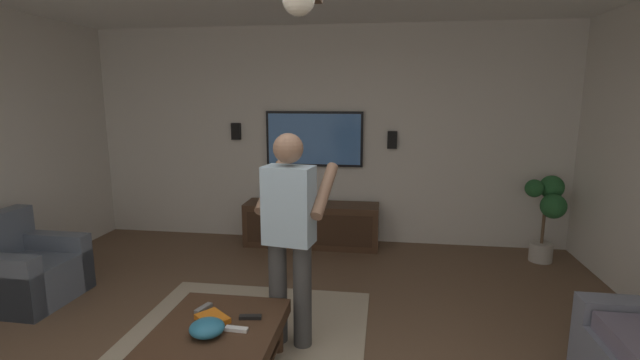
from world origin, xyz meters
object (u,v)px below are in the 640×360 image
armchair (23,272)px  remote_black (250,317)px  bowl (207,328)px  vase_round (296,194)px  wall_speaker_left (392,140)px  person_standing (290,228)px  book (212,319)px  remote_white (236,329)px  potted_plant_tall (547,208)px  media_console (311,225)px  wall_speaker_right (236,131)px  coffee_table (216,343)px  remote_grey (203,308)px  tv (314,139)px

armchair → remote_black: 2.56m
bowl → vase_round: 2.99m
vase_round → wall_speaker_left: bearing=-79.0°
person_standing → book: bearing=146.6°
person_standing → vase_round: 2.38m
person_standing → remote_white: size_ratio=10.93×
armchair → vase_round: size_ratio=3.77×
potted_plant_tall → wall_speaker_left: (0.41, 1.77, 0.72)m
remote_white → person_standing: bearing=-109.9°
media_console → wall_speaker_right: 1.58m
wall_speaker_left → coffee_table: bearing=159.7°
remote_black → person_standing: bearing=-125.1°
remote_black → wall_speaker_left: 3.26m
armchair → remote_white: (-0.94, -2.40, 0.13)m
armchair → bowl: armchair is taller
bowl → remote_grey: 0.36m
tv → remote_black: tv is taller
book → vase_round: vase_round is taller
remote_white → remote_black: 0.17m
coffee_table → bowl: bearing=167.0°
remote_grey → potted_plant_tall: bearing=-32.7°
armchair → tv: (2.18, -2.41, 1.07)m
armchair → remote_grey: armchair is taller
armchair → book: bearing=-19.6°
bowl → vase_round: vase_round is taller
vase_round → wall_speaker_left: (0.23, -1.20, 0.69)m
wall_speaker_left → remote_grey: bearing=155.2°
tv → wall_speaker_right: bearing=-90.7°
potted_plant_tall → wall_speaker_left: wall_speaker_left is taller
armchair → person_standing: bearing=-6.5°
armchair → potted_plant_tall: (1.79, -5.18, 0.35)m
armchair → media_console: 3.10m
tv → wall_speaker_left: size_ratio=5.70×
media_console → remote_white: 2.89m
media_console → vase_round: bearing=-95.7°
remote_white → wall_speaker_left: bearing=-105.2°
person_standing → wall_speaker_right: size_ratio=7.45×
vase_round → media_console: bearing=-95.7°
wall_speaker_right → coffee_table: bearing=-164.3°
armchair → remote_black: bearing=-16.2°
coffee_table → remote_white: 0.19m
book → wall_speaker_left: bearing=107.4°
tv → wall_speaker_left: 0.99m
remote_white → book: bearing=-23.7°
person_standing → wall_speaker_left: size_ratio=7.45×
person_standing → remote_black: (-0.41, 0.20, -0.52)m
remote_black → book: (-0.07, 0.24, 0.01)m
person_standing → bowl: 0.91m
media_console → bowl: 2.98m
armchair → remote_grey: size_ratio=5.53×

